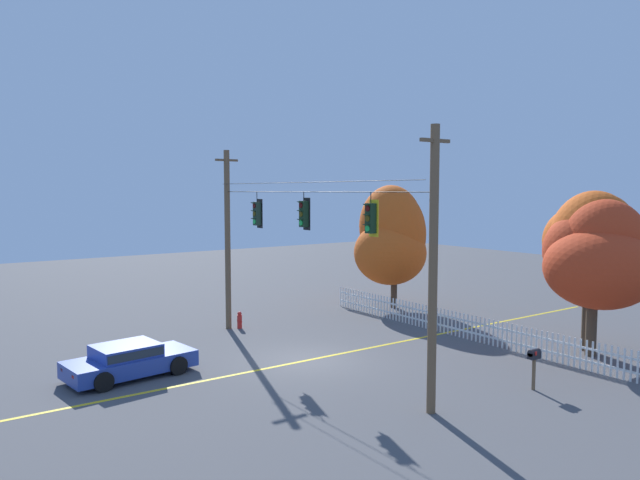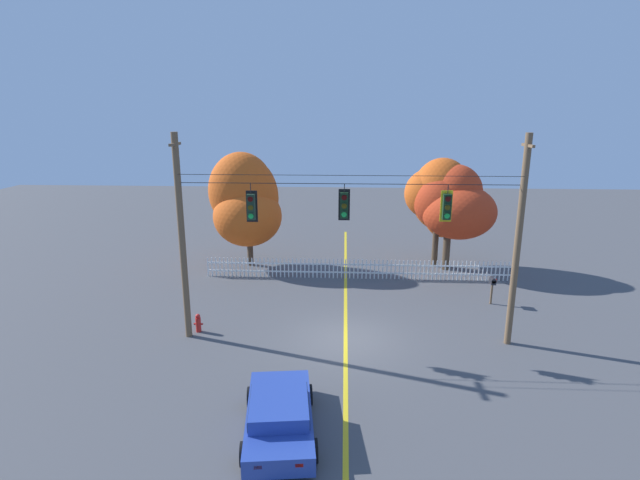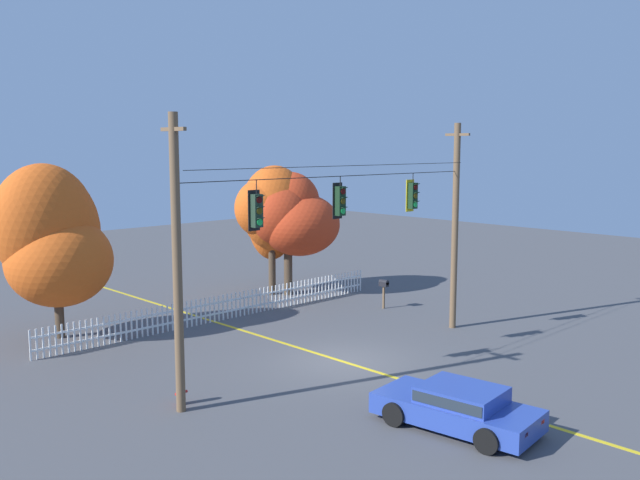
{
  "view_description": "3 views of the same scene",
  "coord_description": "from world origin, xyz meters",
  "views": [
    {
      "loc": [
        18.06,
        -12.15,
        6.33
      ],
      "look_at": [
        -0.47,
        0.97,
        4.46
      ],
      "focal_mm": 33.32,
      "sensor_mm": 36.0,
      "label": 1
    },
    {
      "loc": [
        -0.13,
        -18.16,
        8.98
      ],
      "look_at": [
        -1.06,
        0.43,
        4.02
      ],
      "focal_mm": 27.64,
      "sensor_mm": 36.0,
      "label": 2
    },
    {
      "loc": [
        -16.38,
        -15.88,
        7.29
      ],
      "look_at": [
        -0.41,
        0.66,
        4.16
      ],
      "focal_mm": 38.85,
      "sensor_mm": 36.0,
      "label": 3
    }
  ],
  "objects": [
    {
      "name": "traffic_signal_northbound_secondary",
      "position": [
        -0.13,
        0.01,
        5.5
      ],
      "size": [
        0.43,
        0.38,
        1.41
      ],
      "color": "black"
    },
    {
      "name": "fire_hydrant",
      "position": [
        -6.12,
        0.42,
        0.39
      ],
      "size": [
        0.38,
        0.22,
        0.79
      ],
      "color": "red",
      "rests_on": "ground"
    },
    {
      "name": "lane_centerline_stripe",
      "position": [
        0.0,
        0.0,
        0.0
      ],
      "size": [
        0.16,
        36.0,
        0.01
      ],
      "primitive_type": "cube",
      "color": "gold",
      "rests_on": "ground"
    },
    {
      "name": "traffic_signal_northbound_primary",
      "position": [
        -3.64,
        0.01,
        5.4
      ],
      "size": [
        0.43,
        0.38,
        1.52
      ],
      "color": "black"
    },
    {
      "name": "signal_support_span",
      "position": [
        0.0,
        -0.0,
        4.18
      ],
      "size": [
        13.06,
        1.1,
        8.18
      ],
      "color": "brown",
      "rests_on": "ground"
    },
    {
      "name": "roadside_mailbox",
      "position": [
        6.91,
        4.11,
        1.08
      ],
      "size": [
        0.25,
        0.44,
        1.33
      ],
      "color": "brown",
      "rests_on": "ground"
    },
    {
      "name": "autumn_maple_near_fence",
      "position": [
        -5.8,
        9.52,
        3.81
      ],
      "size": [
        4.24,
        3.86,
        6.66
      ],
      "color": "#473828",
      "rests_on": "ground"
    },
    {
      "name": "white_picket_fence",
      "position": [
        0.67,
        7.44,
        0.55
      ],
      "size": [
        16.65,
        0.06,
        1.09
      ],
      "color": "white",
      "rests_on": "ground"
    },
    {
      "name": "ground",
      "position": [
        0.0,
        0.0,
        0.0
      ],
      "size": [
        80.0,
        80.0,
        0.0
      ],
      "primitive_type": "plane",
      "color": "#4C4C4F"
    },
    {
      "name": "traffic_signal_westbound_side",
      "position": [
        3.68,
        0.01,
        5.48
      ],
      "size": [
        0.43,
        0.38,
        1.42
      ],
      "color": "black"
    },
    {
      "name": "parked_car",
      "position": [
        -1.89,
        -6.01,
        0.61
      ],
      "size": [
        2.39,
        4.42,
        1.15
      ],
      "color": "#28429E",
      "rests_on": "ground"
    },
    {
      "name": "autumn_oak_far_east",
      "position": [
        5.92,
        9.22,
        3.89
      ],
      "size": [
        4.54,
        3.83,
        6.04
      ],
      "color": "#473828",
      "rests_on": "ground"
    },
    {
      "name": "autumn_maple_mid",
      "position": [
        5.34,
        10.06,
        4.17
      ],
      "size": [
        3.82,
        3.21,
        6.36
      ],
      "color": "#473828",
      "rests_on": "ground"
    }
  ]
}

